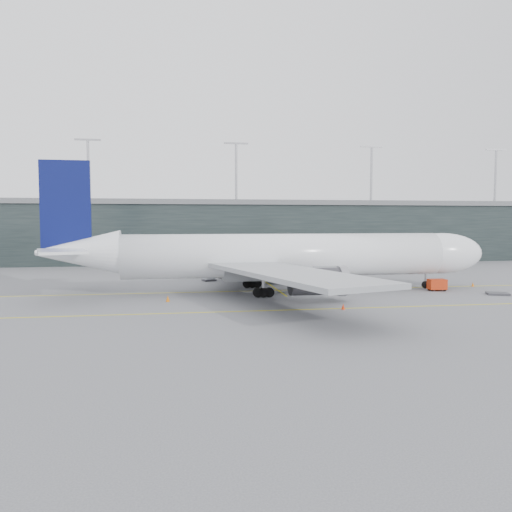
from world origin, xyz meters
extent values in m
plane|color=#55555A|center=(0.00, 0.00, 0.00)|extent=(320.00, 320.00, 0.00)
cube|color=gold|center=(0.00, -4.00, 0.01)|extent=(160.00, 0.25, 0.02)
cube|color=gold|center=(0.00, -20.00, 0.01)|extent=(160.00, 0.25, 0.02)
cube|color=gold|center=(5.00, 20.00, 0.01)|extent=(0.25, 60.00, 0.02)
cube|color=black|center=(0.00, 58.00, 7.00)|extent=(240.00, 35.00, 14.00)
cube|color=slate|center=(0.00, 58.00, 14.60)|extent=(240.00, 36.00, 1.20)
cylinder|color=#9E9EA3|center=(-30.00, 48.00, 22.00)|extent=(0.60, 0.60, 14.00)
cylinder|color=#9E9EA3|center=(5.00, 48.00, 22.00)|extent=(0.60, 0.60, 14.00)
cylinder|color=#9E9EA3|center=(40.00, 48.00, 22.00)|extent=(0.60, 0.60, 14.00)
cylinder|color=#9E9EA3|center=(75.00, 48.00, 22.00)|extent=(0.60, 0.60, 14.00)
cylinder|color=white|center=(5.69, -5.34, 5.26)|extent=(45.71, 6.65, 6.15)
ellipsoid|color=white|center=(30.00, -5.08, 5.26)|extent=(12.98, 6.29, 6.15)
cone|color=white|center=(-22.58, -5.65, 5.95)|extent=(10.98, 6.02, 5.91)
cube|color=#919499|center=(4.70, -5.36, 2.88)|extent=(15.93, 5.13, 1.98)
cube|color=black|center=(33.77, -5.04, 6.25)|extent=(2.22, 3.00, 0.79)
cube|color=#919499|center=(2.88, -20.76, 4.27)|extent=(16.79, 30.13, 0.55)
cylinder|color=#36363B|center=(7.78, -14.75, 2.58)|extent=(6.98, 3.55, 3.47)
cube|color=#919499|center=(2.55, 10.00, 4.27)|extent=(16.24, 30.11, 0.55)
cylinder|color=#36363B|center=(7.58, 4.10, 2.58)|extent=(6.98, 3.55, 3.47)
cube|color=#090F4B|center=(-24.07, -5.67, 12.20)|extent=(6.45, 0.57, 11.91)
cube|color=white|center=(-23.52, -11.12, 6.45)|extent=(7.66, 10.07, 0.35)
cube|color=white|center=(-23.64, -0.20, 6.45)|extent=(7.50, 10.01, 0.35)
cylinder|color=black|center=(27.52, -5.11, 0.55)|extent=(1.10, 0.41, 1.09)
cylinder|color=#9E9EA3|center=(27.52, -5.11, 1.29)|extent=(0.30, 0.30, 2.58)
cylinder|color=black|center=(1.78, -10.15, 0.64)|extent=(1.30, 0.51, 1.29)
cylinder|color=black|center=(1.67, -0.63, 0.64)|extent=(1.30, 0.51, 1.29)
cube|color=#2B2A30|center=(21.71, 0.39, 4.73)|extent=(4.16, 4.35, 2.65)
cube|color=#2B2A30|center=(18.48, 7.55, 4.73)|extent=(7.22, 12.19, 2.37)
cube|color=#2B2A30|center=(13.42, 18.76, 4.73)|extent=(7.43, 12.28, 2.46)
cube|color=#2B2A30|center=(8.35, 29.97, 4.73)|extent=(7.65, 12.38, 2.55)
cylinder|color=#9E9EA3|center=(18.20, 8.15, 1.80)|extent=(0.47, 0.47, 3.60)
cube|color=#36363B|center=(18.20, 8.15, 0.33)|extent=(2.31, 2.07, 0.66)
cylinder|color=#2B2A30|center=(21.71, 40.50, 4.73)|extent=(3.79, 3.79, 2.84)
cylinder|color=#2B2A30|center=(21.71, 40.50, 1.70)|extent=(1.70, 1.70, 3.41)
cube|color=#B52B0C|center=(27.83, -7.96, 0.96)|extent=(2.61, 1.78, 1.47)
cylinder|color=black|center=(26.88, -8.45, 0.23)|extent=(0.47, 0.21, 0.45)
cylinder|color=black|center=(28.68, -8.59, 0.23)|extent=(0.47, 0.21, 0.45)
cylinder|color=black|center=(26.97, -7.32, 0.23)|extent=(0.47, 0.21, 0.45)
cylinder|color=black|center=(28.78, -7.46, 0.23)|extent=(0.47, 0.21, 0.45)
cube|color=#37383D|center=(34.08, -12.93, 0.17)|extent=(3.38, 3.06, 0.28)
cube|color=#36363B|center=(-4.23, 9.19, 0.16)|extent=(2.59, 2.37, 0.21)
cube|color=silver|center=(-4.23, 9.19, 1.10)|extent=(2.16, 2.11, 1.58)
cube|color=navy|center=(-4.23, 9.19, 1.92)|extent=(2.23, 2.17, 0.08)
cube|color=#36363B|center=(-1.27, 12.50, 0.15)|extent=(2.39, 2.18, 0.19)
cube|color=silver|center=(-1.27, 12.50, 1.02)|extent=(1.99, 1.94, 1.45)
cube|color=navy|center=(-1.27, 12.50, 1.77)|extent=(2.06, 2.01, 0.08)
cube|color=#36363B|center=(-0.23, 9.61, 0.15)|extent=(2.28, 2.01, 0.19)
cube|color=#9EA2AA|center=(-0.23, 9.61, 1.02)|extent=(1.88, 1.81, 1.46)
cube|color=navy|center=(-0.23, 9.61, 1.78)|extent=(1.94, 1.87, 0.08)
cone|color=orange|center=(35.77, -4.43, 0.33)|extent=(0.42, 0.42, 0.66)
cone|color=red|center=(9.24, -20.65, 0.35)|extent=(0.43, 0.43, 0.69)
cone|color=orange|center=(11.13, 9.89, 0.35)|extent=(0.44, 0.44, 0.70)
cone|color=#D0660B|center=(-10.77, -11.83, 0.40)|extent=(0.50, 0.50, 0.80)
camera|label=1|loc=(-9.51, -75.04, 10.12)|focal=35.00mm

